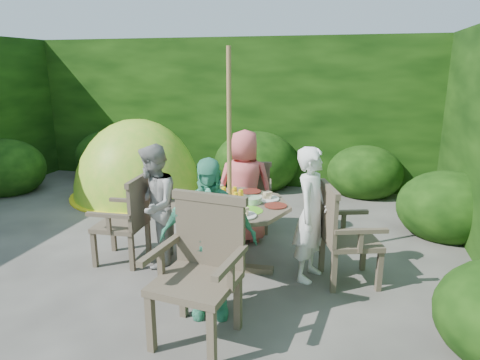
% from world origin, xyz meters
% --- Properties ---
extents(ground, '(60.00, 60.00, 0.00)m').
position_xyz_m(ground, '(0.00, 0.00, 0.00)').
color(ground, '#42403B').
rests_on(ground, ground).
extents(hedge_enclosure, '(9.00, 9.00, 2.50)m').
position_xyz_m(hedge_enclosure, '(0.00, 1.33, 1.25)').
color(hedge_enclosure, black).
rests_on(hedge_enclosure, ground).
extents(patio_table, '(1.30, 1.30, 0.86)m').
position_xyz_m(patio_table, '(1.04, 0.20, 0.60)').
color(patio_table, '#43392C').
rests_on(patio_table, ground).
extents(parasol_pole, '(0.05, 0.05, 2.20)m').
position_xyz_m(parasol_pole, '(1.04, 0.20, 1.10)').
color(parasol_pole, olive).
rests_on(parasol_pole, ground).
extents(garden_chair_right, '(0.64, 0.68, 0.92)m').
position_xyz_m(garden_chair_right, '(2.14, 0.25, 0.49)').
color(garden_chair_right, '#43392C').
rests_on(garden_chair_right, ground).
extents(garden_chair_left, '(0.51, 0.57, 0.89)m').
position_xyz_m(garden_chair_left, '(-0.06, 0.13, 0.48)').
color(garden_chair_left, '#43392C').
rests_on(garden_chair_left, ground).
extents(garden_chair_back, '(0.62, 0.57, 0.89)m').
position_xyz_m(garden_chair_back, '(0.98, 1.30, 0.47)').
color(garden_chair_back, '#43392C').
rests_on(garden_chair_back, ground).
extents(garden_chair_front, '(0.69, 0.63, 1.05)m').
position_xyz_m(garden_chair_front, '(1.13, -0.88, 0.56)').
color(garden_chair_front, '#43392C').
rests_on(garden_chair_front, ground).
extents(child_right, '(0.42, 0.54, 1.31)m').
position_xyz_m(child_right, '(1.84, 0.25, 0.65)').
color(child_right, white).
rests_on(child_right, ground).
extents(child_left, '(0.65, 0.74, 1.27)m').
position_xyz_m(child_left, '(0.24, 0.15, 0.64)').
color(child_left, '#9B9A95').
rests_on(child_left, ground).
extents(child_back, '(0.74, 0.58, 1.33)m').
position_xyz_m(child_back, '(0.99, 1.00, 0.67)').
color(child_back, '#E75F62').
rests_on(child_back, ground).
extents(child_front, '(0.84, 0.50, 1.34)m').
position_xyz_m(child_front, '(1.09, -0.60, 0.67)').
color(child_front, '#4CB18B').
rests_on(child_front, ground).
extents(dome_tent, '(2.57, 2.57, 2.45)m').
position_xyz_m(dome_tent, '(-1.13, 2.39, 0.00)').
color(dome_tent, '#79CA26').
rests_on(dome_tent, ground).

